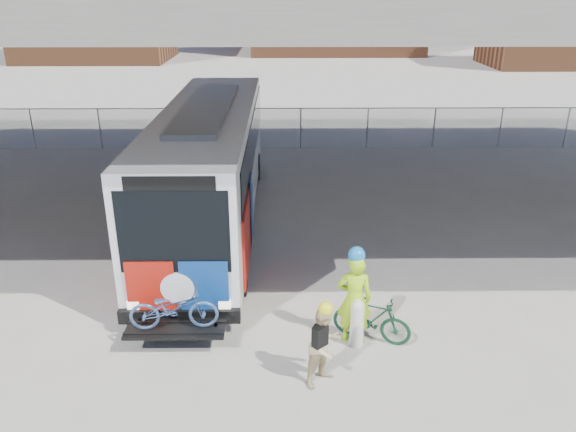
{
  "coord_description": "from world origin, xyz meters",
  "views": [
    {
      "loc": [
        0.17,
        -12.76,
        6.86
      ],
      "look_at": [
        0.3,
        -0.0,
        1.6
      ],
      "focal_mm": 35.0,
      "sensor_mm": 36.0,
      "label": 1
    }
  ],
  "objects_px": {
    "bike_parked": "(372,319)",
    "cyclist_hivis": "(355,297)",
    "bus": "(210,157)",
    "bollard": "(357,321)",
    "cyclist_tan": "(324,345)"
  },
  "relations": [
    {
      "from": "bike_parked",
      "to": "cyclist_hivis",
      "type": "bearing_deg",
      "value": 112.66
    },
    {
      "from": "bus",
      "to": "bollard",
      "type": "bearing_deg",
      "value": -60.64
    },
    {
      "from": "bus",
      "to": "bollard",
      "type": "xyz_separation_m",
      "value": [
        3.66,
        -6.51,
        -1.54
      ]
    },
    {
      "from": "bollard",
      "to": "cyclist_tan",
      "type": "distance_m",
      "value": 1.37
    },
    {
      "from": "bus",
      "to": "bike_parked",
      "type": "distance_m",
      "value": 7.65
    },
    {
      "from": "bollard",
      "to": "cyclist_hivis",
      "type": "height_order",
      "value": "cyclist_hivis"
    },
    {
      "from": "bus",
      "to": "bollard",
      "type": "distance_m",
      "value": 7.63
    },
    {
      "from": "bus",
      "to": "cyclist_tan",
      "type": "bearing_deg",
      "value": -69.09
    },
    {
      "from": "cyclist_tan",
      "to": "cyclist_hivis",
      "type": "bearing_deg",
      "value": 21.19
    },
    {
      "from": "bollard",
      "to": "bike_parked",
      "type": "xyz_separation_m",
      "value": [
        0.33,
        0.19,
        -0.07
      ]
    },
    {
      "from": "bus",
      "to": "bike_parked",
      "type": "relative_size",
      "value": 7.83
    },
    {
      "from": "bollard",
      "to": "cyclist_tan",
      "type": "relative_size",
      "value": 0.62
    },
    {
      "from": "cyclist_tan",
      "to": "bike_parked",
      "type": "xyz_separation_m",
      "value": [
        1.07,
        1.32,
        -0.31
      ]
    },
    {
      "from": "bollard",
      "to": "cyclist_hivis",
      "type": "distance_m",
      "value": 0.51
    },
    {
      "from": "bollard",
      "to": "cyclist_hivis",
      "type": "xyz_separation_m",
      "value": [
        -0.05,
        0.19,
        0.47
      ]
    }
  ]
}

